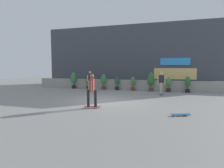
% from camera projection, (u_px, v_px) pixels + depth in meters
% --- Properties ---
extents(ground_plane, '(48.00, 48.00, 0.00)m').
position_uv_depth(ground_plane, '(105.00, 101.00, 11.46)').
color(ground_plane, gray).
extents(planter_wall, '(18.00, 0.40, 0.90)m').
position_uv_depth(planter_wall, '(127.00, 85.00, 17.12)').
color(planter_wall, gray).
rests_on(planter_wall, ground).
extents(building_backdrop, '(20.00, 2.08, 6.50)m').
position_uv_depth(building_backdrop, '(135.00, 56.00, 20.68)').
color(building_backdrop, '#424751').
rests_on(building_backdrop, ground).
extents(potted_plant_0, '(0.54, 0.54, 1.55)m').
position_uv_depth(potted_plant_0, '(74.00, 79.00, 18.20)').
color(potted_plant_0, black).
rests_on(potted_plant_0, ground).
extents(potted_plant_1, '(0.37, 0.37, 1.21)m').
position_uv_depth(potted_plant_1, '(88.00, 82.00, 17.76)').
color(potted_plant_1, '#2D2823').
rests_on(potted_plant_1, ground).
extents(potted_plant_2, '(0.48, 0.48, 1.43)m').
position_uv_depth(potted_plant_2, '(104.00, 81.00, 17.28)').
color(potted_plant_2, brown).
rests_on(potted_plant_2, ground).
extents(potted_plant_3, '(0.37, 0.37, 1.20)m').
position_uv_depth(potted_plant_3, '(117.00, 83.00, 16.92)').
color(potted_plant_3, black).
rests_on(potted_plant_3, ground).
extents(potted_plant_4, '(0.38, 0.38, 1.23)m').
position_uv_depth(potted_plant_4, '(133.00, 83.00, 16.49)').
color(potted_plant_4, brown).
rests_on(potted_plant_4, ground).
extents(potted_plant_5, '(0.57, 0.57, 1.61)m').
position_uv_depth(potted_plant_5, '(151.00, 80.00, 16.00)').
color(potted_plant_5, brown).
rests_on(potted_plant_5, ground).
extents(potted_plant_6, '(0.38, 0.38, 1.22)m').
position_uv_depth(potted_plant_6, '(168.00, 84.00, 15.60)').
color(potted_plant_6, '#2D2823').
rests_on(potted_plant_6, ground).
extents(potted_plant_7, '(0.42, 0.42, 1.30)m').
position_uv_depth(potted_plant_7, '(188.00, 84.00, 15.15)').
color(potted_plant_7, black).
rests_on(potted_plant_7, ground).
extents(skater_by_wall_right, '(0.56, 0.80, 1.70)m').
position_uv_depth(skater_by_wall_right, '(161.00, 82.00, 13.95)').
color(skater_by_wall_right, '#266699').
rests_on(skater_by_wall_right, ground).
extents(skater_far_right, '(0.82, 0.54, 1.70)m').
position_uv_depth(skater_far_right, '(92.00, 89.00, 9.33)').
color(skater_far_right, maroon).
rests_on(skater_far_right, ground).
extents(skater_far_left, '(0.79, 0.58, 1.70)m').
position_uv_depth(skater_far_left, '(90.00, 80.00, 16.45)').
color(skater_far_left, maroon).
rests_on(skater_far_left, ground).
extents(skateboard_near_camera, '(0.81, 0.50, 0.08)m').
position_uv_depth(skateboard_near_camera, '(181.00, 114.00, 7.89)').
color(skateboard_near_camera, '#266699').
rests_on(skateboard_near_camera, ground).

